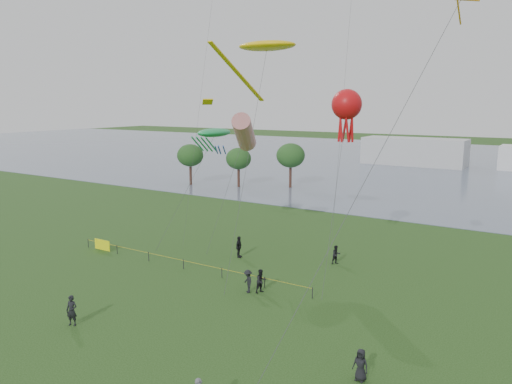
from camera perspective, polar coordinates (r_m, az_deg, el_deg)
The scene contains 16 objects.
ground_plane at distance 28.22m, azimuth -11.57°, elevation -19.40°, with size 400.00×400.00×0.00m, color #1A3A12.
lake at distance 119.52m, azimuth 23.73°, elevation 2.73°, with size 400.00×120.00×0.08m, color slate.
pavilion_left at distance 116.71m, azimuth 17.62°, elevation 4.43°, with size 22.00×8.00×6.00m, color silver.
trees at distance 82.33m, azimuth -1.59°, elevation 4.09°, with size 20.15×11.11×7.29m.
fence at distance 46.82m, azimuth -14.04°, elevation -6.59°, with size 24.07×0.07×1.05m.
spectator_a at distance 37.24m, azimuth 0.58°, elevation -10.14°, with size 0.87×0.68×1.78m, color black.
spectator_b at distance 37.29m, azimuth -0.94°, elevation -10.16°, with size 1.12×0.64×1.73m, color black.
spectator_c at distance 45.30m, azimuth -1.97°, elevation -6.29°, with size 1.15×0.48×1.96m, color black.
spectator_d at distance 27.05m, azimuth 11.87°, elevation -18.78°, with size 0.82×0.53×1.68m, color black.
spectator_f at distance 34.16m, azimuth -20.31°, elevation -12.59°, with size 0.71×0.47×1.95m, color black.
spectator_g at distance 44.08m, azimuth 9.15°, elevation -7.09°, with size 0.80×0.63×1.65m, color black.
kite_stingray at distance 42.28m, azimuth 1.16°, elevation 16.28°, with size 5.11×10.07×18.79m.
kite_windsock at distance 45.85m, azimuth -1.37°, elevation 6.81°, with size 4.20×5.57×13.01m.
kite_creature at distance 48.18m, azimuth -4.82°, elevation 6.74°, with size 4.51×7.23×11.40m.
kite_octopus at distance 39.53m, azimuth 10.32°, elevation 9.73°, with size 2.34×6.98×14.86m.
kite_delta at distance 26.70m, azimuth 21.42°, elevation 18.47°, with size 6.09×14.20×19.83m.
Camera 1 is at (17.32, -17.44, 13.87)m, focal length 35.00 mm.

